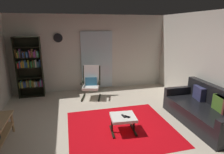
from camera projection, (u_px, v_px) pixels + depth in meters
ground_plane at (111, 130)px, 4.12m from camera, size 7.02×7.02×0.00m
wall_back at (91, 53)px, 6.48m from camera, size 5.60×0.06×2.60m
wall_right at (221, 66)px, 4.40m from camera, size 0.06×6.00×2.60m
glass_door_panel at (97, 60)px, 6.53m from camera, size 1.10×0.01×2.00m
area_rug at (121, 128)px, 4.20m from camera, size 2.32×2.10×0.01m
bookshelf_near_tv at (29, 67)px, 5.85m from camera, size 0.77×0.30×1.92m
leather_sofa at (205, 111)px, 4.34m from camera, size 0.91×1.96×0.86m
lounge_armchair at (91, 81)px, 5.88m from camera, size 0.71×0.77×1.02m
ottoman at (123, 119)px, 3.96m from camera, size 0.56×0.52×0.38m
tv_remote at (123, 116)px, 3.92m from camera, size 0.06×0.15×0.02m
cell_phone at (127, 117)px, 3.91m from camera, size 0.14×0.15×0.01m
wall_clock at (58, 38)px, 6.01m from camera, size 0.29×0.03×0.29m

